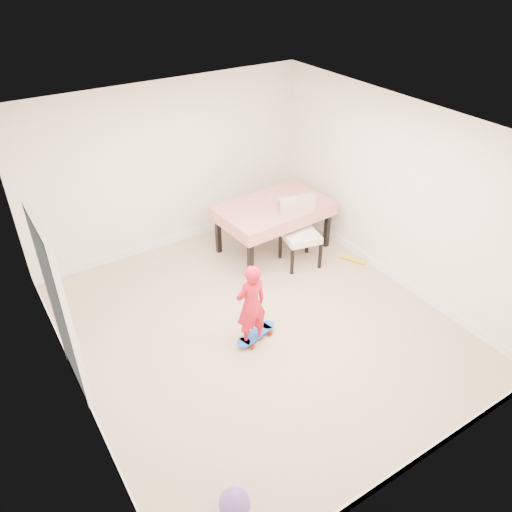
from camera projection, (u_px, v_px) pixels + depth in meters
ground at (258, 326)px, 6.47m from camera, size 5.00×5.00×0.00m
ceiling at (258, 134)px, 5.05m from camera, size 4.50×5.00×0.04m
wall_back at (169, 168)px, 7.50m from camera, size 4.50×0.04×2.60m
wall_front at (425, 378)px, 4.02m from camera, size 4.50×0.04×2.60m
wall_left at (62, 308)px, 4.75m from camera, size 0.04×5.00×2.60m
wall_right at (396, 195)px, 6.76m from camera, size 0.04×5.00×2.60m
door at (61, 313)px, 5.12m from camera, size 0.11×0.94×2.11m
baseboard_back at (176, 238)px, 8.19m from camera, size 4.50×0.02×0.12m
baseboard_front at (401, 470)px, 4.69m from camera, size 4.50×0.02×0.12m
baseboard_left at (85, 396)px, 5.43m from camera, size 0.02×5.00×0.12m
baseboard_right at (384, 269)px, 7.45m from camera, size 0.02×5.00×0.12m
dining_table at (273, 227)px, 7.83m from camera, size 1.75×1.16×0.80m
dining_chair at (301, 234)px, 7.42m from camera, size 0.69×0.75×1.03m
skateboard at (256, 336)px, 6.26m from camera, size 0.64×0.36×0.09m
child at (251, 307)px, 5.93m from camera, size 0.41×0.27×1.11m
balloon at (235, 504)px, 4.34m from camera, size 0.28×0.28×0.28m
foam_toy at (353, 260)px, 7.72m from camera, size 0.24×0.38×0.06m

